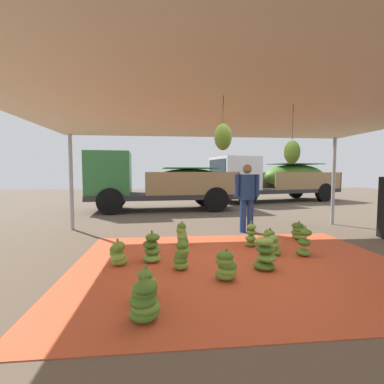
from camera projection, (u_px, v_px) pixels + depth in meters
The scene contains 19 objects.
ground_plane at pixel (210, 229), 7.58m from camera, with size 40.00×40.00×0.00m, color brown.
tarp_orange at pixel (240, 265), 4.60m from camera, with size 5.60×4.27×0.01m, color #D1512D.
tent_canopy at pixel (243, 108), 4.33m from camera, with size 8.00×7.00×2.67m.
banana_bunch_0 at pixel (251, 236), 5.68m from camera, with size 0.29×0.31×0.55m.
banana_bunch_1 at pixel (118, 254), 4.54m from camera, with size 0.39×0.38×0.45m.
banana_bunch_2 at pixel (265, 255), 4.34m from camera, with size 0.45×0.45×0.58m.
banana_bunch_3 at pixel (299, 231), 6.34m from camera, with size 0.43×0.43×0.44m.
banana_bunch_5 at pixel (182, 234), 5.84m from camera, with size 0.35×0.34×0.51m.
banana_bunch_6 at pixel (145, 301), 2.84m from camera, with size 0.43×0.41×0.48m.
banana_bunch_7 at pixel (182, 256), 4.34m from camera, with size 0.34×0.34×0.52m.
banana_bunch_8 at pixel (304, 244), 5.06m from camera, with size 0.36×0.36×0.56m.
banana_bunch_9 at pixel (270, 241), 5.42m from camera, with size 0.37×0.36×0.45m.
banana_bunch_10 at pixel (152, 249), 4.73m from camera, with size 0.41×0.44×0.55m.
banana_bunch_11 at pixel (274, 246), 5.09m from camera, with size 0.29×0.29×0.44m.
banana_bunch_12 at pixel (226, 266), 3.92m from camera, with size 0.43×0.43×0.47m.
banana_bunch_13 at pixel (147, 285), 3.30m from camera, with size 0.29×0.30×0.44m.
cargo_truck_main at pixel (157, 182), 11.41m from camera, with size 6.17×2.70×2.40m.
cargo_truck_far at pixel (273, 178), 15.08m from camera, with size 7.44×4.04×2.40m.
worker_0 at pixel (247, 193), 7.09m from camera, with size 0.65×0.40×1.78m.
Camera 1 is at (-1.26, -4.40, 1.55)m, focal length 25.41 mm.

